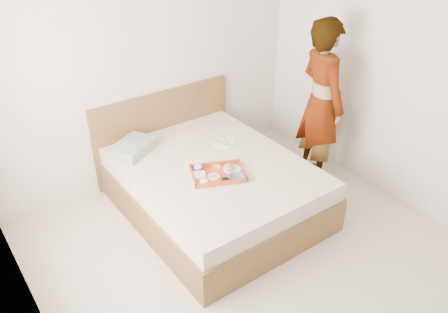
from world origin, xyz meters
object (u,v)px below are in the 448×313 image
at_px(dinner_plate, 224,142).
at_px(tray, 218,173).
at_px(bed, 214,187).
at_px(person, 321,103).

bearing_deg(dinner_plate, tray, -131.22).
bearing_deg(bed, tray, -113.40).
bearing_deg(person, bed, 96.99).
bearing_deg(bed, dinner_plate, 40.83).
bearing_deg(tray, bed, 90.30).
distance_m(dinner_plate, person, 1.09).
xyz_separation_m(bed, dinner_plate, (0.33, 0.29, 0.27)).
height_order(tray, person, person).
height_order(bed, dinner_plate, dinner_plate).
bearing_deg(bed, person, -6.50).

